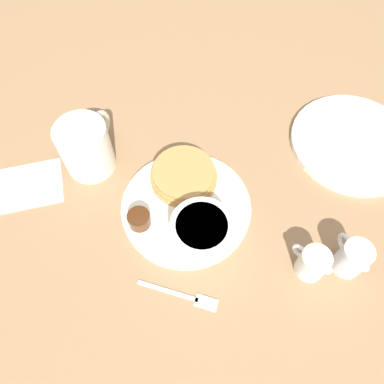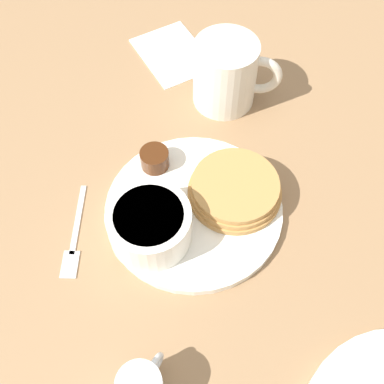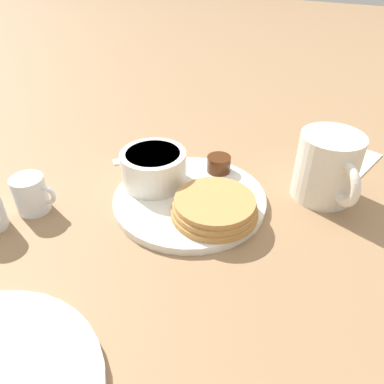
{
  "view_description": "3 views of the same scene",
  "coord_description": "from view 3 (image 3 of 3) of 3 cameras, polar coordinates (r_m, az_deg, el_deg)",
  "views": [
    {
      "loc": [
        -0.15,
        -0.28,
        0.6
      ],
      "look_at": [
        0.01,
        -0.0,
        0.05
      ],
      "focal_mm": 35.0,
      "sensor_mm": 36.0,
      "label": 1
    },
    {
      "loc": [
        0.22,
        -0.23,
        0.55
      ],
      "look_at": [
        -0.01,
        0.0,
        0.04
      ],
      "focal_mm": 45.0,
      "sensor_mm": 36.0,
      "label": 2
    },
    {
      "loc": [
        0.41,
        0.21,
        0.35
      ],
      "look_at": [
        0.02,
        0.01,
        0.03
      ],
      "focal_mm": 35.0,
      "sensor_mm": 36.0,
      "label": 3
    }
  ],
  "objects": [
    {
      "name": "creamer_pitcher_near",
      "position": [
        0.59,
        -23.34,
        -0.28
      ],
      "size": [
        0.05,
        0.07,
        0.06
      ],
      "color": "white",
      "rests_on": "ground_plane"
    },
    {
      "name": "ground_plane",
      "position": [
        0.58,
        -0.37,
        -1.53
      ],
      "size": [
        4.0,
        4.0,
        0.0
      ],
      "primitive_type": "plane",
      "color": "#93704C"
    },
    {
      "name": "fork",
      "position": [
        0.69,
        -7.81,
        5.19
      ],
      "size": [
        0.1,
        0.11,
        0.0
      ],
      "color": "silver",
      "rests_on": "ground_plane"
    },
    {
      "name": "plate",
      "position": [
        0.57,
        -0.37,
        -1.05
      ],
      "size": [
        0.23,
        0.23,
        0.01
      ],
      "color": "white",
      "rests_on": "ground_plane"
    },
    {
      "name": "coffee_mug",
      "position": [
        0.6,
        19.97,
        3.52
      ],
      "size": [
        0.12,
        0.1,
        0.1
      ],
      "color": "silver",
      "rests_on": "ground_plane"
    },
    {
      "name": "pancake_stack",
      "position": [
        0.53,
        3.45,
        -2.31
      ],
      "size": [
        0.12,
        0.12,
        0.03
      ],
      "color": "#B78447",
      "rests_on": "plate"
    },
    {
      "name": "bowl",
      "position": [
        0.59,
        -5.85,
        3.86
      ],
      "size": [
        0.1,
        0.1,
        0.05
      ],
      "color": "white",
      "rests_on": "plate"
    },
    {
      "name": "butter_ramekin",
      "position": [
        0.61,
        -6.07,
        3.85
      ],
      "size": [
        0.05,
        0.05,
        0.04
      ],
      "color": "white",
      "rests_on": "plate"
    },
    {
      "name": "napkin",
      "position": [
        0.74,
        21.86,
        4.68
      ],
      "size": [
        0.15,
        0.13,
        0.0
      ],
      "color": "white",
      "rests_on": "ground_plane"
    },
    {
      "name": "syrup_cup",
      "position": [
        0.63,
        4.1,
        4.3
      ],
      "size": [
        0.04,
        0.04,
        0.03
      ],
      "color": "#47230F",
      "rests_on": "plate"
    }
  ]
}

